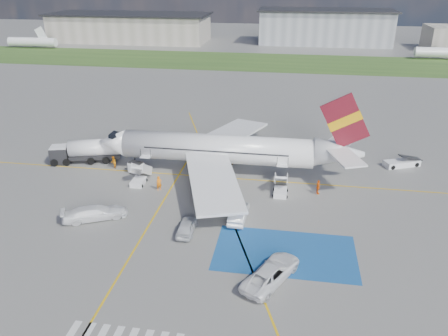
{
  "coord_description": "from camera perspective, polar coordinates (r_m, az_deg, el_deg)",
  "views": [
    {
      "loc": [
        9.72,
        -40.57,
        25.63
      ],
      "look_at": [
        1.98,
        7.57,
        3.5
      ],
      "focal_mm": 35.0,
      "sensor_mm": 36.0,
      "label": 1
    }
  ],
  "objects": [
    {
      "name": "belt_loader",
      "position": [
        67.53,
        22.21,
        0.58
      ],
      "size": [
        5.69,
        3.7,
        1.66
      ],
      "rotation": [
        0.0,
        0.0,
        0.41
      ],
      "color": "white",
      "rests_on": "ground"
    },
    {
      "name": "gpu_cart",
      "position": [
        61.32,
        -11.4,
        -0.03
      ],
      "size": [
        2.31,
        1.88,
        1.67
      ],
      "rotation": [
        0.0,
        0.0,
        -0.36
      ],
      "color": "white",
      "rests_on": "ground"
    },
    {
      "name": "terminal_west",
      "position": [
        183.6,
        -12.14,
        17.45
      ],
      "size": [
        60.0,
        22.0,
        10.0
      ],
      "primitive_type": "cube",
      "color": "gray",
      "rests_on": "ground"
    },
    {
      "name": "crew_aft",
      "position": [
        55.78,
        12.19,
        -2.46
      ],
      "size": [
        0.65,
        1.16,
        1.88
      ],
      "primitive_type": "imported",
      "rotation": [
        0.0,
        0.0,
        1.76
      ],
      "color": "orange",
      "rests_on": "ground"
    },
    {
      "name": "taxiway_line_cross",
      "position": [
        42.52,
        -13.54,
        -13.45
      ],
      "size": [
        0.2,
        60.0,
        0.01
      ],
      "primitive_type": "cube",
      "color": "gold",
      "rests_on": "ground"
    },
    {
      "name": "ground",
      "position": [
        48.96,
        -3.73,
        -7.21
      ],
      "size": [
        400.0,
        400.0,
        0.0
      ],
      "primitive_type": "plane",
      "color": "#60605E",
      "rests_on": "ground"
    },
    {
      "name": "van_white_a",
      "position": [
        40.49,
        6.23,
        -13.14
      ],
      "size": [
        4.86,
        6.15,
        2.1
      ],
      "primitive_type": "imported",
      "rotation": [
        0.0,
        0.0,
        2.66
      ],
      "color": "white",
      "rests_on": "ground"
    },
    {
      "name": "fuel_tanker",
      "position": [
        66.71,
        -17.52,
        1.94
      ],
      "size": [
        10.13,
        5.2,
        3.35
      ],
      "rotation": [
        0.0,
        0.0,
        0.28
      ],
      "color": "black",
      "rests_on": "ground"
    },
    {
      "name": "taxiway_line_main",
      "position": [
        59.28,
        -1.21,
        -1.2
      ],
      "size": [
        120.0,
        0.2,
        0.01
      ],
      "primitive_type": "cube",
      "color": "gold",
      "rests_on": "ground"
    },
    {
      "name": "staging_box",
      "position": [
        44.65,
        7.97,
        -10.88
      ],
      "size": [
        14.0,
        8.0,
        0.01
      ],
      "primitive_type": "cube",
      "color": "#164A89",
      "rests_on": "ground"
    },
    {
      "name": "crew_nose",
      "position": [
        63.63,
        -14.23,
        0.73
      ],
      "size": [
        0.89,
        1.01,
        1.75
      ],
      "primitive_type": "imported",
      "rotation": [
        0.0,
        0.0,
        -1.27
      ],
      "color": "orange",
      "rests_on": "ground"
    },
    {
      "name": "taxiway_line_diag",
      "position": [
        59.28,
        -1.21,
        -1.2
      ],
      "size": [
        20.71,
        56.45,
        0.01
      ],
      "primitive_type": "cube",
      "rotation": [
        0.0,
        0.0,
        0.35
      ],
      "color": "gold",
      "rests_on": "ground"
    },
    {
      "name": "terminal_centre",
      "position": [
        176.96,
        13.02,
        17.46
      ],
      "size": [
        48.0,
        18.0,
        12.0
      ],
      "primitive_type": "cube",
      "color": "gray",
      "rests_on": "ground"
    },
    {
      "name": "airstairs_aft",
      "position": [
        55.26,
        7.4,
        -2.72
      ],
      "size": [
        1.9,
        5.2,
        3.6
      ],
      "color": "white",
      "rests_on": "ground"
    },
    {
      "name": "van_white_b",
      "position": [
        51.24,
        -16.55,
        -5.38
      ],
      "size": [
        5.75,
        4.31,
        2.09
      ],
      "primitive_type": "imported",
      "rotation": [
        0.0,
        0.0,
        2.03
      ],
      "color": "white",
      "rests_on": "ground"
    },
    {
      "name": "car_silver_a",
      "position": [
        47.06,
        -4.92,
        -7.63
      ],
      "size": [
        1.84,
        4.37,
        1.47
      ],
      "primitive_type": "imported",
      "rotation": [
        0.0,
        0.0,
        3.17
      ],
      "color": "silver",
      "rests_on": "ground"
    },
    {
      "name": "car_silver_b",
      "position": [
        49.16,
        1.91,
        -5.87
      ],
      "size": [
        1.92,
        5.17,
        1.69
      ],
      "primitive_type": "imported",
      "rotation": [
        0.0,
        0.0,
        3.12
      ],
      "color": "silver",
      "rests_on": "ground"
    },
    {
      "name": "grass_strip",
      "position": [
        138.31,
        5.09,
        13.64
      ],
      "size": [
        400.0,
        30.0,
        0.01
      ],
      "primitive_type": "cube",
      "color": "#2D4C1E",
      "rests_on": "ground"
    },
    {
      "name": "crew_fwd",
      "position": [
        56.07,
        -8.49,
        -1.99
      ],
      "size": [
        0.83,
        0.73,
        1.9
      ],
      "primitive_type": "imported",
      "rotation": [
        0.0,
        0.0,
        0.5
      ],
      "color": "orange",
      "rests_on": "ground"
    },
    {
      "name": "airliner",
      "position": [
        59.5,
        0.53,
        2.46
      ],
      "size": [
        36.81,
        32.95,
        11.92
      ],
      "color": "white",
      "rests_on": "ground"
    },
    {
      "name": "airstairs_fwd",
      "position": [
        58.5,
        -11.0,
        -1.38
      ],
      "size": [
        1.9,
        5.2,
        3.6
      ],
      "color": "white",
      "rests_on": "ground"
    }
  ]
}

